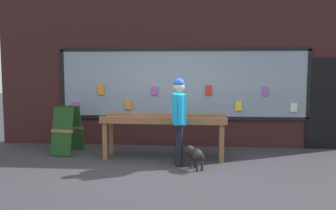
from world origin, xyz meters
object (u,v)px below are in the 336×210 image
person_browsing (179,115)px  sandwich_board_sign (67,129)px  display_table_main (164,123)px  small_dog (195,154)px

person_browsing → sandwich_board_sign: bearing=60.3°
display_table_main → small_dog: size_ratio=4.88×
small_dog → sandwich_board_sign: (-2.82, 1.10, 0.25)m
display_table_main → person_browsing: size_ratio=1.53×
small_dog → sandwich_board_sign: size_ratio=0.51×
display_table_main → person_browsing: bearing=-58.7°
display_table_main → small_dog: display_table_main is taller
person_browsing → sandwich_board_sign: person_browsing is taller
small_dog → sandwich_board_sign: bearing=35.7°
display_table_main → sandwich_board_sign: bearing=172.4°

